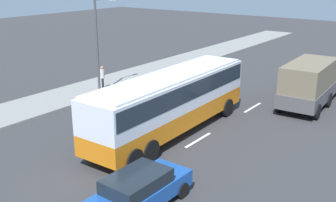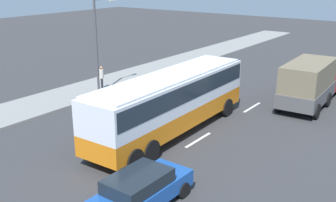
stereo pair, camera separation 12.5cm
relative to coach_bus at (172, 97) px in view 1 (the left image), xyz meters
The scene contains 8 objects.
ground_plane 2.17m from the coach_bus, 28.91° to the left, with size 120.00×120.00×0.00m, color #333335.
sidewalk_curb 10.17m from the coach_bus, 86.83° to the left, with size 80.00×4.00×0.15m, color gray.
lane_centreline 3.96m from the coach_bus, 149.52° to the right, with size 34.04×0.16×0.01m.
coach_bus is the anchor object (origin of this frame).
cargo_truck 10.75m from the coach_bus, 24.64° to the right, with size 7.95×2.89×3.03m.
car_blue_saloon 7.68m from the coach_bus, 153.18° to the right, with size 4.54×1.90×1.49m.
pedestrian_near_curb 9.67m from the coach_bus, 68.17° to the left, with size 0.32×0.32×1.77m.
street_lamp 8.84m from the coach_bus, 71.63° to the left, with size 2.00×0.24×6.76m.
Camera 1 is at (-17.21, -12.41, 8.51)m, focal length 42.90 mm.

